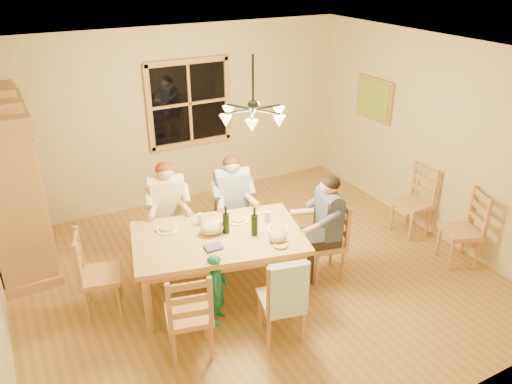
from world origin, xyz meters
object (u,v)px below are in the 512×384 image
wine_bottle_a (226,220)px  chair_spare_back (410,214)px  chandelier (253,114)px  child (218,289)px  armoire (13,189)px  wine_bottle_b (254,221)px  adult_woman (167,199)px  chair_near_right (281,311)px  chair_end_right (324,253)px  chair_end_left (102,287)px  chair_far_right (233,228)px  chair_near_left (190,327)px  dining_table (218,243)px  adult_plaid_man (232,192)px  adult_slate_man (327,215)px  chair_spare_front (458,242)px  chair_far_left (170,237)px

wine_bottle_a → chair_spare_back: wine_bottle_a is taller
chandelier → chair_spare_back: bearing=-2.3°
wine_bottle_a → child: size_ratio=0.40×
armoire → wine_bottle_a: size_ratio=6.97×
wine_bottle_b → adult_woman: bearing=119.0°
chair_near_right → chair_end_right: size_ratio=1.00×
child → chair_end_left: bearing=90.7°
chair_end_left → adult_woman: bearing=136.7°
chair_far_right → chair_spare_back: size_ratio=1.00×
chandelier → wine_bottle_a: bearing=-170.6°
chair_near_left → child: size_ratio=1.20×
dining_table → chair_near_left: bearing=-130.9°
adult_plaid_man → armoire: bearing=-6.7°
chair_near_right → adult_woman: size_ratio=1.13×
child → adult_plaid_man: bearing=4.3°
chandelier → chair_end_left: 2.51m
chandelier → chair_end_right: 1.98m
chair_near_left → wine_bottle_a: bearing=58.3°
dining_table → adult_woman: (-0.26, 0.97, 0.18)m
child → chandelier: bearing=-16.4°
chair_end_left → chair_spare_back: size_ratio=1.00×
chandelier → chair_end_left: (-1.77, 0.22, -1.77)m
adult_slate_man → wine_bottle_b: adult_slate_man is taller
adult_plaid_man → chair_spare_front: bearing=158.2°
dining_table → adult_slate_man: adult_slate_man is taller
adult_woman → wine_bottle_b: (0.63, -1.14, 0.08)m
chair_near_right → adult_plaid_man: (0.30, 1.76, 0.54)m
wine_bottle_b → chair_spare_front: bearing=-15.3°
chair_spare_front → chair_end_left: bearing=96.6°
chandelier → chair_spare_back: 3.03m
chair_spare_front → wine_bottle_b: bearing=96.8°
adult_slate_man → child: (-1.50, -0.17, -0.43)m
chair_end_right → chair_near_right: bearing=136.7°
chair_end_right → dining_table: bearing=90.0°
child → dining_table: bearing=10.7°
chandelier → chair_spare_back: (2.45, -0.10, -1.77)m
chair_near_right → wine_bottle_a: 1.18m
dining_table → chair_end_left: bearing=167.0°
chair_end_left → chair_end_right: same height
wine_bottle_b → adult_plaid_man: bearing=79.1°
chair_end_right → wine_bottle_b: size_ratio=3.00×
chair_near_left → child: bearing=47.4°
armoire → adult_woman: armoire is taller
adult_slate_man → chair_far_left: bearing=63.4°
dining_table → chair_near_right: 1.07m
wine_bottle_a → chair_near_right: bearing=-81.5°
chandelier → chair_near_right: (-0.23, -1.05, -1.77)m
dining_table → chair_spare_front: bearing=-16.5°
chair_end_left → adult_slate_man: adult_slate_man is taller
adult_slate_man → chair_spare_back: bearing=-67.5°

